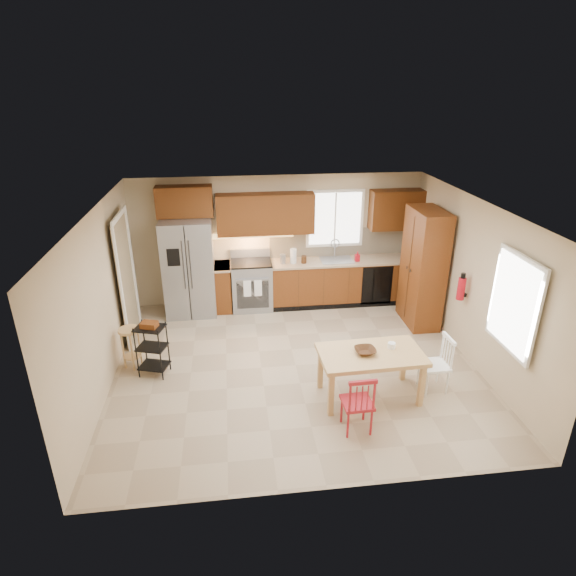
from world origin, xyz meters
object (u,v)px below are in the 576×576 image
(soap_bottle, at_px, (357,256))
(refrigerator, at_px, (189,267))
(range_stove, at_px, (252,285))
(dining_table, at_px, (370,375))
(bar_stool, at_px, (132,348))
(chair_red, at_px, (357,402))
(table_jar, at_px, (391,347))
(chair_white, at_px, (434,364))
(utility_cart, at_px, (152,350))
(pantry, at_px, (423,268))
(fire_extinguisher, at_px, (461,289))
(table_bowl, at_px, (365,354))

(soap_bottle, bearing_deg, refrigerator, 179.55)
(range_stove, bearing_deg, dining_table, -64.79)
(soap_bottle, distance_m, bar_stool, 4.43)
(soap_bottle, relative_size, chair_red, 0.23)
(dining_table, distance_m, table_jar, 0.50)
(chair_white, height_order, utility_cart, chair_white)
(pantry, height_order, chair_red, pantry)
(range_stove, bearing_deg, utility_cart, -126.76)
(table_jar, bearing_deg, pantry, 58.95)
(refrigerator, bearing_deg, bar_stool, -113.44)
(fire_extinguisher, relative_size, bar_stool, 0.54)
(chair_red, height_order, utility_cart, chair_red)
(refrigerator, bearing_deg, chair_white, -39.99)
(pantry, height_order, utility_cart, pantry)
(soap_bottle, relative_size, table_jar, 1.75)
(chair_white, bearing_deg, fire_extinguisher, -39.54)
(chair_red, xyz_separation_m, table_jar, (0.66, 0.74, 0.31))
(refrigerator, distance_m, utility_cart, 2.18)
(dining_table, bearing_deg, pantry, 52.12)
(refrigerator, height_order, fire_extinguisher, refrigerator)
(dining_table, bearing_deg, range_stove, 113.21)
(pantry, distance_m, dining_table, 2.69)
(range_stove, bearing_deg, chair_white, -51.66)
(fire_extinguisher, height_order, table_jar, fire_extinguisher)
(chair_red, relative_size, chair_white, 1.00)
(soap_bottle, height_order, utility_cart, soap_bottle)
(refrigerator, distance_m, pantry, 4.23)
(pantry, relative_size, table_bowl, 7.35)
(pantry, xyz_separation_m, dining_table, (-1.52, -2.11, -0.71))
(refrigerator, relative_size, utility_cart, 2.20)
(pantry, distance_m, table_bowl, 2.68)
(chair_white, xyz_separation_m, table_jar, (-0.64, 0.04, 0.31))
(pantry, distance_m, bar_stool, 5.07)
(refrigerator, relative_size, pantry, 0.87)
(chair_white, relative_size, table_jar, 7.61)
(table_bowl, distance_m, bar_stool, 3.54)
(table_bowl, xyz_separation_m, utility_cart, (-2.97, 0.95, -0.28))
(utility_cart, bearing_deg, pantry, 31.43)
(soap_bottle, distance_m, fire_extinguisher, 2.27)
(dining_table, bearing_deg, chair_white, 1.01)
(dining_table, bearing_deg, soap_bottle, 77.19)
(fire_extinguisher, bearing_deg, chair_red, -140.54)
(soap_bottle, distance_m, table_jar, 2.94)
(table_bowl, bearing_deg, refrigerator, 129.70)
(chair_red, distance_m, utility_cart, 3.14)
(utility_cart, bearing_deg, soap_bottle, 46.79)
(range_stove, height_order, table_bowl, range_stove)
(bar_stool, bearing_deg, soap_bottle, 35.21)
(table_bowl, bearing_deg, chair_white, 2.76)
(soap_bottle, xyz_separation_m, table_jar, (-0.27, -2.92, -0.27))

